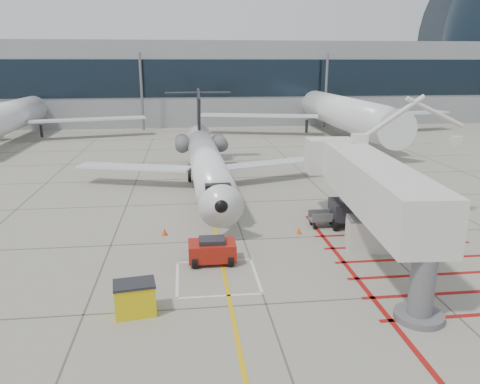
{
  "coord_description": "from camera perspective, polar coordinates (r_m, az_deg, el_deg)",
  "views": [
    {
      "loc": [
        -3.39,
        -22.67,
        10.51
      ],
      "look_at": [
        0.0,
        6.0,
        2.5
      ],
      "focal_mm": 35.0,
      "sensor_mm": 36.0,
      "label": 1
    }
  ],
  "objects": [
    {
      "name": "cone_side",
      "position": [
        30.01,
        7.18,
        -4.67
      ],
      "size": [
        0.32,
        0.32,
        0.44
      ],
      "primitive_type": "cone",
      "color": "#FF4F0D",
      "rests_on": "ground_plane"
    },
    {
      "name": "cone_nose",
      "position": [
        29.92,
        -9.18,
        -4.78
      ],
      "size": [
        0.34,
        0.34,
        0.48
      ],
      "primitive_type": "cone",
      "color": "#E5450C",
      "rests_on": "ground_plane"
    },
    {
      "name": "jet_bridge",
      "position": [
        25.86,
        16.46,
        -0.69
      ],
      "size": [
        9.8,
        18.49,
        7.16
      ],
      "primitive_type": null,
      "rotation": [
        0.0,
        0.0,
        -0.08
      ],
      "color": "silver",
      "rests_on": "ground_plane"
    },
    {
      "name": "terminal_glass_band",
      "position": [
        79.8,
        3.01,
        13.68
      ],
      "size": [
        180.0,
        0.1,
        6.0
      ],
      "primitive_type": "cube",
      "color": "black",
      "rests_on": "ground_plane"
    },
    {
      "name": "ground_power_unit",
      "position": [
        28.08,
        15.43,
        -4.94
      ],
      "size": [
        2.64,
        1.77,
        1.94
      ],
      "primitive_type": null,
      "rotation": [
        0.0,
        0.0,
        -0.15
      ],
      "color": "beige",
      "rests_on": "ground_plane"
    },
    {
      "name": "bg_aircraft_b",
      "position": [
        72.8,
        -26.22,
        10.42
      ],
      "size": [
        36.17,
        40.19,
        12.06
      ],
      "primitive_type": null,
      "color": "silver",
      "rests_on": "ground_plane"
    },
    {
      "name": "baggage_cart",
      "position": [
        31.44,
        10.04,
        -3.23
      ],
      "size": [
        1.73,
        1.1,
        1.09
      ],
      "primitive_type": null,
      "rotation": [
        0.0,
        0.0,
        0.01
      ],
      "color": "#525257",
      "rests_on": "ground_plane"
    },
    {
      "name": "terminal_building",
      "position": [
        93.7,
        1.53,
        13.36
      ],
      "size": [
        180.0,
        28.0,
        14.0
      ],
      "primitive_type": "cube",
      "color": "gray",
      "rests_on": "ground_plane"
    },
    {
      "name": "regional_jet",
      "position": [
        37.39,
        -3.9,
        5.18
      ],
      "size": [
        23.75,
        29.68,
        7.66
      ],
      "primitive_type": null,
      "rotation": [
        0.0,
        0.0,
        0.02
      ],
      "color": "white",
      "rests_on": "ground_plane"
    },
    {
      "name": "pushback_tug",
      "position": [
        25.52,
        -3.43,
        -7.04
      ],
      "size": [
        2.54,
        1.59,
        1.48
      ],
      "primitive_type": null,
      "rotation": [
        0.0,
        0.0,
        0.0
      ],
      "color": "#9F190F",
      "rests_on": "ground_plane"
    },
    {
      "name": "bg_aircraft_c",
      "position": [
        72.24,
        11.32,
        12.11
      ],
      "size": [
        39.58,
        43.97,
        13.19
      ],
      "primitive_type": null,
      "color": "silver",
      "rests_on": "ground_plane"
    },
    {
      "name": "ground_plane",
      "position": [
        25.22,
        1.62,
        -9.13
      ],
      "size": [
        260.0,
        260.0,
        0.0
      ],
      "primitive_type": "plane",
      "color": "gray",
      "rests_on": "ground"
    },
    {
      "name": "spill_bin",
      "position": [
        21.1,
        -12.69,
        -12.49
      ],
      "size": [
        1.85,
        1.37,
        1.48
      ],
      "primitive_type": null,
      "rotation": [
        0.0,
        0.0,
        0.14
      ],
      "color": "#D6BA0B",
      "rests_on": "ground_plane"
    }
  ]
}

